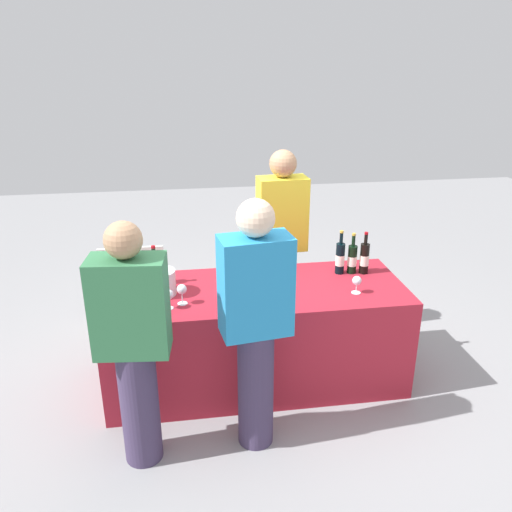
{
  "coord_description": "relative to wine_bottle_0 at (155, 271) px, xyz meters",
  "views": [
    {
      "loc": [
        -0.5,
        -3.3,
        2.35
      ],
      "look_at": [
        0.0,
        0.0,
        1.02
      ],
      "focal_mm": 36.15,
      "sensor_mm": 36.0,
      "label": 1
    }
  ],
  "objects": [
    {
      "name": "wine_bottle_0",
      "position": [
        0.0,
        0.0,
        0.0
      ],
      "size": [
        0.08,
        0.08,
        0.3
      ],
      "color": "black",
      "rests_on": "tasting_table"
    },
    {
      "name": "wine_bottle_1",
      "position": [
        0.66,
        -0.02,
        0.0
      ],
      "size": [
        0.07,
        0.07,
        0.3
      ],
      "color": "black",
      "rests_on": "tasting_table"
    },
    {
      "name": "ice_bucket",
      "position": [
        0.04,
        -0.18,
        -0.02
      ],
      "size": [
        0.22,
        0.22,
        0.18
      ],
      "primitive_type": "cylinder",
      "color": "silver",
      "rests_on": "tasting_table"
    },
    {
      "name": "wine_glass_1",
      "position": [
        0.19,
        -0.35,
        -0.0
      ],
      "size": [
        0.07,
        0.07,
        0.14
      ],
      "color": "silver",
      "rests_on": "tasting_table"
    },
    {
      "name": "guest_1",
      "position": [
        0.61,
        -0.85,
        -0.0
      ],
      "size": [
        0.43,
        0.28,
        1.61
      ],
      "rotation": [
        0.0,
        0.0,
        0.13
      ],
      "color": "#3F3351",
      "rests_on": "ground_plane"
    },
    {
      "name": "wine_bottle_4",
      "position": [
        1.57,
        -0.03,
        0.02
      ],
      "size": [
        0.07,
        0.07,
        0.33
      ],
      "color": "black",
      "rests_on": "tasting_table"
    },
    {
      "name": "tasting_table",
      "position": [
        0.71,
        -0.18,
        -0.49
      ],
      "size": [
        2.15,
        0.83,
        0.77
      ],
      "primitive_type": "cube",
      "color": "maroon",
      "rests_on": "ground_plane"
    },
    {
      "name": "server_pouring",
      "position": [
        1.02,
        0.46,
        0.02
      ],
      "size": [
        0.41,
        0.24,
        1.63
      ],
      "rotation": [
        0.0,
        0.0,
        3.2
      ],
      "color": "brown",
      "rests_on": "ground_plane"
    },
    {
      "name": "ground_plane",
      "position": [
        0.71,
        -0.18,
        -0.87
      ],
      "size": [
        12.0,
        12.0,
        0.0
      ],
      "primitive_type": "plane",
      "color": "gray"
    },
    {
      "name": "wine_glass_0",
      "position": [
        0.1,
        -0.4,
        -0.01
      ],
      "size": [
        0.07,
        0.07,
        0.14
      ],
      "color": "silver",
      "rests_on": "tasting_table"
    },
    {
      "name": "wine_glass_2",
      "position": [
        0.72,
        -0.26,
        -0.01
      ],
      "size": [
        0.07,
        0.07,
        0.14
      ],
      "color": "silver",
      "rests_on": "tasting_table"
    },
    {
      "name": "wine_bottle_2",
      "position": [
        1.38,
        -0.0,
        0.02
      ],
      "size": [
        0.07,
        0.07,
        0.34
      ],
      "color": "black",
      "rests_on": "tasting_table"
    },
    {
      "name": "menu_board",
      "position": [
        -0.26,
        0.93,
        -0.51
      ],
      "size": [
        0.58,
        0.03,
        0.71
      ],
      "primitive_type": "cube",
      "rotation": [
        0.0,
        0.0,
        0.01
      ],
      "color": "white",
      "rests_on": "ground_plane"
    },
    {
      "name": "wine_bottle_3",
      "position": [
        1.48,
        -0.01,
        0.01
      ],
      "size": [
        0.07,
        0.07,
        0.32
      ],
      "color": "black",
      "rests_on": "tasting_table"
    },
    {
      "name": "guest_0",
      "position": [
        -0.1,
        -0.89,
        -0.05
      ],
      "size": [
        0.44,
        0.27,
        1.53
      ],
      "rotation": [
        0.0,
        0.0,
        -0.1
      ],
      "color": "#3F3351",
      "rests_on": "ground_plane"
    },
    {
      "name": "wine_glass_3",
      "position": [
        1.4,
        -0.36,
        -0.02
      ],
      "size": [
        0.07,
        0.07,
        0.13
      ],
      "color": "silver",
      "rests_on": "tasting_table"
    }
  ]
}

